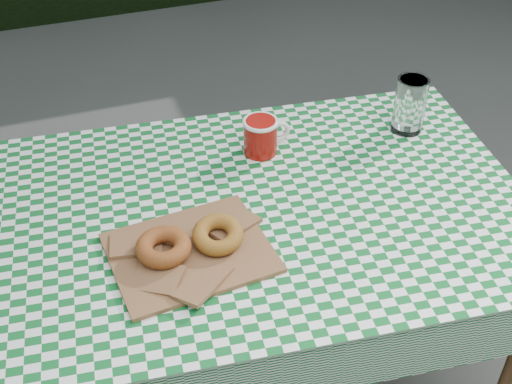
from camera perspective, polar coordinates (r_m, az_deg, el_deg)
table at (r=1.77m, az=0.56°, el=-10.65°), size 1.24×0.89×0.75m
tablecloth at (r=1.50m, az=0.64°, el=-1.28°), size 1.26×0.91×0.01m
paper_bag at (r=1.39m, az=-5.58°, el=-5.04°), size 0.34×0.28×0.02m
bagel_front at (r=1.36m, az=-7.83°, el=-4.64°), size 0.14×0.14×0.04m
bagel_back at (r=1.38m, az=-3.25°, el=-3.61°), size 0.13×0.13×0.03m
coffee_mug at (r=1.64m, az=0.37°, el=4.71°), size 0.18×0.18×0.09m
drinking_glass at (r=1.75m, az=12.87°, el=7.19°), size 0.11×0.11×0.14m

